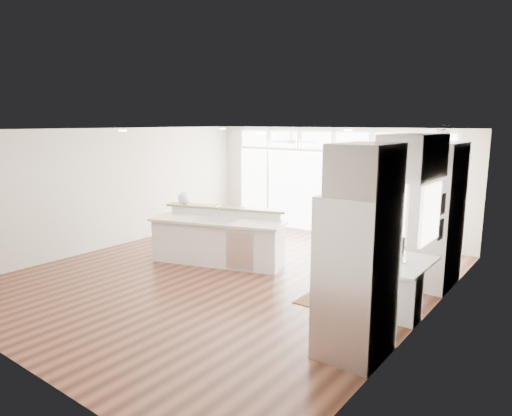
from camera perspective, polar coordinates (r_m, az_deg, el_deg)
The scene contains 24 objects.
floor at distance 8.69m, azimuth -3.06°, elevation -8.39°, with size 7.00×8.00×0.02m, color #3B1C12.
ceiling at distance 8.22m, azimuth -3.26°, elevation 9.76°, with size 7.00×8.00×0.02m, color white.
wall_back at distance 11.66m, azimuth 9.63°, elevation 3.26°, with size 7.00×0.04×2.70m, color beige.
wall_front at distance 5.96m, azimuth -28.88°, elevation -5.09°, with size 7.00×0.04×2.70m, color beige.
wall_left at distance 10.91m, azimuth -17.38°, elevation 2.41°, with size 0.04×8.00×2.70m, color beige.
wall_right at distance 6.70m, azimuth 20.44°, elevation -2.78°, with size 0.04×8.00×2.70m, color beige.
glass_wall at distance 11.65m, azimuth 9.44°, elevation 1.76°, with size 5.80×0.06×2.08m, color white.
transom_row at distance 11.52m, azimuth 9.65°, elevation 8.31°, with size 5.90×0.06×0.40m, color white.
desk_window at distance 6.95m, azimuth 20.95°, elevation -0.66°, with size 0.04×0.85×0.85m, color white.
ceiling_fan at distance 10.78m, azimuth 4.44°, elevation 8.81°, with size 1.16×1.16×0.32m, color white.
recessed_lights at distance 8.37m, azimuth -2.36°, elevation 9.65°, with size 3.40×3.00×0.02m, color #EFE4CB.
oven_cabinet at distance 8.50m, azimuth 21.79°, elevation -0.80°, with size 0.64×1.20×2.50m, color white.
desk_nook at distance 7.35m, azimuth 17.84°, elevation -9.34°, with size 0.72×1.30×0.76m, color white.
upper_cabinets at distance 6.93m, azimuth 19.08°, elevation 6.12°, with size 0.64×1.30×0.64m, color white.
refrigerator at distance 5.70m, azimuth 12.42°, elevation -8.34°, with size 0.76×0.90×2.00m, color silver.
fridge_cabinet at distance 5.39m, azimuth 13.56°, elevation 4.72°, with size 0.64×0.90×0.60m, color white.
framed_photos at distance 7.57m, azimuth 22.20°, elevation -1.02°, with size 0.06×0.22×0.80m, color black.
kitchen_island at distance 9.25m, azimuth -4.86°, elevation -3.63°, with size 2.76×1.04×1.10m, color white.
rug at distance 7.49m, azimuth 8.68°, elevation -11.59°, with size 0.87×0.63×0.01m, color #381E12.
office_chair at distance 7.08m, azimuth 10.50°, elevation -8.61°, with size 0.53×0.49×1.03m, color black.
fishbowl at distance 9.88m, azimuth -8.96°, elevation 1.24°, with size 0.27×0.27×0.27m, color silver.
monitor at distance 7.21m, azimuth 17.49°, elevation -5.05°, with size 0.07×0.43×0.36m, color black.
keyboard at distance 7.31m, azimuth 16.16°, elevation -6.15°, with size 0.13×0.34×0.02m, color silver.
potted_plant at distance 8.36m, azimuth 22.44°, elevation 8.41°, with size 0.26×0.29×0.23m, color #325E28.
Camera 1 is at (5.30, -6.28, 2.84)m, focal length 32.00 mm.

